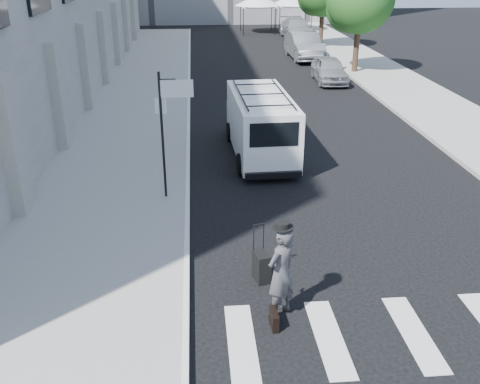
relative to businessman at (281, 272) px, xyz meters
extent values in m
plane|color=black|center=(0.19, 2.21, -0.94)|extent=(120.00, 120.00, 0.00)
cube|color=gray|center=(-4.06, 18.21, -0.87)|extent=(4.50, 48.00, 0.15)
cube|color=gray|center=(9.19, 22.21, -0.87)|extent=(4.00, 56.00, 0.15)
cylinder|color=black|center=(-2.41, 5.41, 0.96)|extent=(0.07, 0.07, 3.50)
cube|color=white|center=(-2.41, 5.43, 1.81)|extent=(0.30, 0.03, 0.42)
cube|color=white|center=(-1.96, 5.41, 2.26)|extent=(0.85, 0.06, 0.45)
cylinder|color=black|center=(7.79, 22.21, 0.46)|extent=(0.32, 0.32, 2.80)
sphere|color=#1A5019|center=(7.39, 22.81, 2.62)|extent=(2.66, 2.66, 2.66)
cylinder|color=black|center=(7.79, 31.21, 0.46)|extent=(0.32, 0.32, 2.80)
cylinder|color=black|center=(2.79, 38.81, 0.16)|extent=(0.06, 0.06, 2.20)
cylinder|color=black|center=(5.59, 38.81, 0.16)|extent=(0.06, 0.06, 2.20)
cylinder|color=black|center=(2.79, 41.61, 0.16)|extent=(0.06, 0.06, 2.20)
cylinder|color=black|center=(5.59, 41.61, 0.16)|extent=(0.06, 0.06, 2.20)
cube|color=white|center=(4.19, 40.21, 1.31)|extent=(3.00, 3.00, 0.12)
cone|color=white|center=(4.19, 40.21, 1.81)|extent=(4.00, 4.00, 0.90)
cylinder|color=black|center=(5.99, 39.31, 0.16)|extent=(0.06, 0.06, 2.20)
cylinder|color=black|center=(8.79, 39.31, 0.16)|extent=(0.06, 0.06, 2.20)
cylinder|color=black|center=(5.99, 42.11, 0.16)|extent=(0.06, 0.06, 2.20)
cylinder|color=black|center=(8.79, 42.11, 0.16)|extent=(0.06, 0.06, 2.20)
cube|color=white|center=(7.39, 40.71, 1.31)|extent=(3.00, 3.00, 0.12)
imported|color=#3D3C3F|center=(0.00, 0.00, 0.00)|extent=(0.81, 0.79, 1.89)
cube|color=black|center=(-0.17, -0.38, -0.77)|extent=(0.14, 0.44, 0.34)
cube|color=black|center=(-0.21, 1.20, -0.62)|extent=(0.38, 0.50, 0.65)
cylinder|color=black|center=(-0.37, 1.37, -0.01)|extent=(0.02, 0.02, 0.62)
cylinder|color=black|center=(-0.15, 1.42, -0.01)|extent=(0.02, 0.02, 0.62)
cube|color=black|center=(-0.26, 1.40, 0.29)|extent=(0.25, 0.09, 0.03)
cube|color=white|center=(0.69, 8.87, 0.21)|extent=(1.99, 4.98, 1.92)
cube|color=white|center=(0.60, 11.56, -0.26)|extent=(1.76, 0.88, 1.00)
cube|color=black|center=(0.77, 6.43, 0.61)|extent=(1.46, 0.12, 0.73)
cylinder|color=black|center=(-0.24, 10.58, -0.60)|extent=(0.28, 0.70, 0.69)
cylinder|color=black|center=(1.50, 10.64, -0.60)|extent=(0.28, 0.70, 0.69)
cylinder|color=black|center=(-0.12, 7.20, -0.60)|extent=(0.28, 0.70, 0.69)
cylinder|color=black|center=(1.61, 7.26, -0.60)|extent=(0.28, 0.70, 0.69)
imported|color=#96979D|center=(5.78, 20.12, -0.27)|extent=(1.76, 4.00, 1.34)
imported|color=slate|center=(5.77, 27.15, -0.09)|extent=(1.92, 5.22, 1.71)
imported|color=gray|center=(6.99, 36.52, -0.16)|extent=(2.41, 5.48, 1.57)
camera|label=1|loc=(-1.48, -8.43, 5.46)|focal=40.00mm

